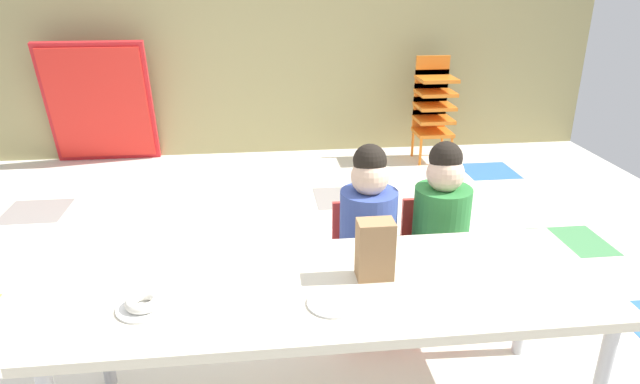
{
  "coord_description": "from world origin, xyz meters",
  "views": [
    {
      "loc": [
        -0.18,
        -2.53,
        1.63
      ],
      "look_at": [
        0.05,
        -0.6,
        0.84
      ],
      "focal_mm": 31.2,
      "sensor_mm": 36.0,
      "label": 1
    }
  ],
  "objects_px": {
    "seated_child_middle_seat": "(441,219)",
    "paper_plate_center_table": "(334,303)",
    "paper_bag_brown": "(375,250)",
    "paper_plate_near_edge": "(144,307)",
    "craft_table": "(331,295)",
    "folded_activity_table": "(99,104)",
    "donut_powdered_on_plate": "(144,302)",
    "kid_chair_orange_stack": "(433,103)",
    "seated_child_near_camera": "(368,222)"
  },
  "relations": [
    {
      "from": "seated_child_middle_seat",
      "to": "paper_plate_center_table",
      "type": "distance_m",
      "value": 0.92
    },
    {
      "from": "paper_bag_brown",
      "to": "paper_plate_center_table",
      "type": "distance_m",
      "value": 0.25
    },
    {
      "from": "paper_plate_near_edge",
      "to": "craft_table",
      "type": "bearing_deg",
      "value": 7.61
    },
    {
      "from": "craft_table",
      "to": "folded_activity_table",
      "type": "distance_m",
      "value": 3.63
    },
    {
      "from": "craft_table",
      "to": "seated_child_middle_seat",
      "type": "relative_size",
      "value": 2.13
    },
    {
      "from": "paper_bag_brown",
      "to": "donut_powdered_on_plate",
      "type": "height_order",
      "value": "paper_bag_brown"
    },
    {
      "from": "kid_chair_orange_stack",
      "to": "paper_plate_center_table",
      "type": "xyz_separation_m",
      "value": [
        -1.34,
        -3.17,
        0.08
      ]
    },
    {
      "from": "paper_bag_brown",
      "to": "paper_plate_center_table",
      "type": "xyz_separation_m",
      "value": [
        -0.17,
        -0.16,
        -0.11
      ]
    },
    {
      "from": "seated_child_near_camera",
      "to": "paper_bag_brown",
      "type": "xyz_separation_m",
      "value": [
        -0.09,
        -0.54,
        0.15
      ]
    },
    {
      "from": "craft_table",
      "to": "kid_chair_orange_stack",
      "type": "height_order",
      "value": "kid_chair_orange_stack"
    },
    {
      "from": "kid_chair_orange_stack",
      "to": "folded_activity_table",
      "type": "xyz_separation_m",
      "value": [
        -2.92,
        0.23,
        0.02
      ]
    },
    {
      "from": "craft_table",
      "to": "paper_bag_brown",
      "type": "xyz_separation_m",
      "value": [
        0.16,
        0.03,
        0.16
      ]
    },
    {
      "from": "paper_plate_near_edge",
      "to": "seated_child_middle_seat",
      "type": "bearing_deg",
      "value": 28.27
    },
    {
      "from": "seated_child_middle_seat",
      "to": "donut_powdered_on_plate",
      "type": "xyz_separation_m",
      "value": [
        -1.22,
        -0.66,
        0.07
      ]
    },
    {
      "from": "folded_activity_table",
      "to": "paper_bag_brown",
      "type": "relative_size",
      "value": 4.94
    },
    {
      "from": "kid_chair_orange_stack",
      "to": "folded_activity_table",
      "type": "height_order",
      "value": "folded_activity_table"
    },
    {
      "from": "paper_bag_brown",
      "to": "folded_activity_table",
      "type": "bearing_deg",
      "value": 118.5
    },
    {
      "from": "folded_activity_table",
      "to": "paper_plate_center_table",
      "type": "height_order",
      "value": "folded_activity_table"
    },
    {
      "from": "kid_chair_orange_stack",
      "to": "craft_table",
      "type": "bearing_deg",
      "value": -113.57
    },
    {
      "from": "craft_table",
      "to": "donut_powdered_on_plate",
      "type": "relative_size",
      "value": 16.43
    },
    {
      "from": "seated_child_near_camera",
      "to": "paper_bag_brown",
      "type": "height_order",
      "value": "seated_child_near_camera"
    },
    {
      "from": "kid_chair_orange_stack",
      "to": "paper_bag_brown",
      "type": "relative_size",
      "value": 4.18
    },
    {
      "from": "paper_plate_center_table",
      "to": "paper_bag_brown",
      "type": "bearing_deg",
      "value": 43.37
    },
    {
      "from": "paper_plate_center_table",
      "to": "donut_powdered_on_plate",
      "type": "bearing_deg",
      "value": 175.86
    },
    {
      "from": "folded_activity_table",
      "to": "craft_table",
      "type": "bearing_deg",
      "value": -63.93
    },
    {
      "from": "craft_table",
      "to": "paper_bag_brown",
      "type": "relative_size",
      "value": 8.9
    },
    {
      "from": "paper_bag_brown",
      "to": "paper_plate_near_edge",
      "type": "distance_m",
      "value": 0.81
    },
    {
      "from": "seated_child_near_camera",
      "to": "paper_plate_near_edge",
      "type": "xyz_separation_m",
      "value": [
        -0.88,
        -0.66,
        0.04
      ]
    },
    {
      "from": "folded_activity_table",
      "to": "paper_plate_center_table",
      "type": "xyz_separation_m",
      "value": [
        1.59,
        -3.39,
        0.06
      ]
    },
    {
      "from": "paper_plate_center_table",
      "to": "donut_powdered_on_plate",
      "type": "xyz_separation_m",
      "value": [
        -0.62,
        0.05,
        0.02
      ]
    },
    {
      "from": "donut_powdered_on_plate",
      "to": "kid_chair_orange_stack",
      "type": "bearing_deg",
      "value": 57.92
    },
    {
      "from": "seated_child_near_camera",
      "to": "paper_plate_near_edge",
      "type": "distance_m",
      "value": 1.1
    },
    {
      "from": "seated_child_middle_seat",
      "to": "folded_activity_table",
      "type": "height_order",
      "value": "folded_activity_table"
    },
    {
      "from": "seated_child_near_camera",
      "to": "paper_plate_center_table",
      "type": "relative_size",
      "value": 5.1
    },
    {
      "from": "folded_activity_table",
      "to": "paper_plate_near_edge",
      "type": "xyz_separation_m",
      "value": [
        0.97,
        -3.35,
        0.06
      ]
    },
    {
      "from": "paper_plate_near_edge",
      "to": "donut_powdered_on_plate",
      "type": "distance_m",
      "value": 0.02
    },
    {
      "from": "seated_child_middle_seat",
      "to": "paper_plate_near_edge",
      "type": "height_order",
      "value": "seated_child_middle_seat"
    },
    {
      "from": "kid_chair_orange_stack",
      "to": "paper_plate_near_edge",
      "type": "height_order",
      "value": "kid_chair_orange_stack"
    },
    {
      "from": "seated_child_middle_seat",
      "to": "paper_bag_brown",
      "type": "xyz_separation_m",
      "value": [
        -0.43,
        -0.54,
        0.15
      ]
    },
    {
      "from": "paper_bag_brown",
      "to": "paper_plate_center_table",
      "type": "relative_size",
      "value": 1.22
    },
    {
      "from": "paper_bag_brown",
      "to": "donut_powdered_on_plate",
      "type": "bearing_deg",
      "value": -171.78
    },
    {
      "from": "seated_child_near_camera",
      "to": "paper_bag_brown",
      "type": "relative_size",
      "value": 4.17
    },
    {
      "from": "seated_child_near_camera",
      "to": "paper_plate_near_edge",
      "type": "relative_size",
      "value": 5.1
    },
    {
      "from": "seated_child_near_camera",
      "to": "donut_powdered_on_plate",
      "type": "height_order",
      "value": "seated_child_near_camera"
    },
    {
      "from": "craft_table",
      "to": "paper_plate_center_table",
      "type": "relative_size",
      "value": 10.88
    },
    {
      "from": "paper_plate_near_edge",
      "to": "kid_chair_orange_stack",
      "type": "bearing_deg",
      "value": 57.92
    },
    {
      "from": "craft_table",
      "to": "paper_bag_brown",
      "type": "height_order",
      "value": "paper_bag_brown"
    },
    {
      "from": "seated_child_near_camera",
      "to": "folded_activity_table",
      "type": "bearing_deg",
      "value": 124.38
    },
    {
      "from": "kid_chair_orange_stack",
      "to": "paper_bag_brown",
      "type": "height_order",
      "value": "kid_chair_orange_stack"
    },
    {
      "from": "folded_activity_table",
      "to": "donut_powdered_on_plate",
      "type": "height_order",
      "value": "folded_activity_table"
    }
  ]
}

